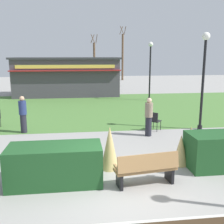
% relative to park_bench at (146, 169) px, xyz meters
% --- Properties ---
extents(ground_plane, '(80.00, 80.00, 0.00)m').
position_rel_park_bench_xyz_m(ground_plane, '(-0.76, -0.25, -0.48)').
color(ground_plane, '#999691').
extents(lawn_patch, '(36.00, 12.00, 0.01)m').
position_rel_park_bench_xyz_m(lawn_patch, '(-0.76, 11.40, -0.48)').
color(lawn_patch, '#4C7A38').
rests_on(lawn_patch, ground_plane).
extents(park_bench, '(1.76, 0.75, 0.95)m').
position_rel_park_bench_xyz_m(park_bench, '(0.00, 0.00, 0.00)').
color(park_bench, '#9E7547').
rests_on(park_bench, ground_plane).
extents(hedge_left, '(2.53, 1.10, 1.08)m').
position_rel_park_bench_xyz_m(hedge_left, '(-2.44, 0.44, 0.06)').
color(hedge_left, '#1E4C23').
rests_on(hedge_left, ground_plane).
extents(hedge_right, '(1.90, 1.10, 1.11)m').
position_rel_park_bench_xyz_m(hedge_right, '(2.52, 0.88, 0.07)').
color(hedge_right, '#1E4C23').
rests_on(hedge_right, ground_plane).
extents(ornamental_grass_behind_left, '(0.56, 0.56, 1.37)m').
position_rel_park_bench_xyz_m(ornamental_grass_behind_left, '(-0.85, 1.22, 0.20)').
color(ornamental_grass_behind_left, tan).
rests_on(ornamental_grass_behind_left, ground_plane).
extents(ornamental_grass_behind_right, '(0.51, 0.51, 1.00)m').
position_rel_park_bench_xyz_m(ornamental_grass_behind_right, '(1.45, 1.24, 0.02)').
color(ornamental_grass_behind_right, tan).
rests_on(ornamental_grass_behind_right, ground_plane).
extents(ornamental_grass_behind_center, '(0.59, 0.59, 1.13)m').
position_rel_park_bench_xyz_m(ornamental_grass_behind_center, '(1.99, 1.76, 0.08)').
color(ornamental_grass_behind_center, tan).
rests_on(ornamental_grass_behind_center, ground_plane).
extents(ornamental_grass_behind_far, '(0.75, 0.75, 0.97)m').
position_rel_park_bench_xyz_m(ornamental_grass_behind_far, '(1.68, 1.49, 0.00)').
color(ornamental_grass_behind_far, tan).
rests_on(ornamental_grass_behind_far, ground_plane).
extents(lamppost_mid, '(0.36, 0.36, 4.49)m').
position_rel_park_bench_xyz_m(lamppost_mid, '(3.96, 5.20, 2.33)').
color(lamppost_mid, black).
rests_on(lamppost_mid, ground_plane).
extents(lamppost_far, '(0.36, 0.36, 4.49)m').
position_rel_park_bench_xyz_m(lamppost_far, '(3.79, 13.89, 2.33)').
color(lamppost_far, black).
rests_on(lamppost_far, ground_plane).
extents(food_kiosk, '(9.16, 4.17, 3.31)m').
position_rel_park_bench_xyz_m(food_kiosk, '(-2.72, 17.52, 1.19)').
color(food_kiosk, '#47424C').
rests_on(food_kiosk, ground_plane).
extents(cafe_chair_east, '(0.62, 0.62, 0.89)m').
position_rel_park_bench_xyz_m(cafe_chair_east, '(1.74, 5.26, 0.05)').
color(cafe_chair_east, black).
rests_on(cafe_chair_east, ground_plane).
extents(person_strolling, '(0.34, 0.34, 1.69)m').
position_rel_park_bench_xyz_m(person_strolling, '(-4.28, 5.68, 0.38)').
color(person_strolling, '#23232D').
rests_on(person_strolling, ground_plane).
extents(person_standing, '(0.34, 0.34, 1.69)m').
position_rel_park_bench_xyz_m(person_standing, '(1.25, 4.50, 0.38)').
color(person_standing, '#23232D').
rests_on(person_standing, ground_plane).
extents(parked_car_west_slot, '(4.22, 2.10, 1.20)m').
position_rel_park_bench_xyz_m(parked_car_west_slot, '(-5.07, 25.66, 0.16)').
color(parked_car_west_slot, silver).
rests_on(parked_car_west_slot, ground_plane).
extents(parked_car_center_slot, '(4.26, 2.17, 1.20)m').
position_rel_park_bench_xyz_m(parked_car_center_slot, '(0.40, 25.66, 0.16)').
color(parked_car_center_slot, black).
rests_on(parked_car_center_slot, ground_plane).
extents(tree_left_bg, '(0.91, 0.96, 6.14)m').
position_rel_park_bench_xyz_m(tree_left_bg, '(0.38, 28.82, 2.22)').
color(tree_left_bg, brown).
rests_on(tree_left_bg, ground_plane).
extents(tree_right_bg, '(0.91, 0.96, 7.49)m').
position_rel_park_bench_xyz_m(tree_right_bg, '(4.59, 31.85, 2.89)').
color(tree_right_bg, brown).
rests_on(tree_right_bg, ground_plane).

